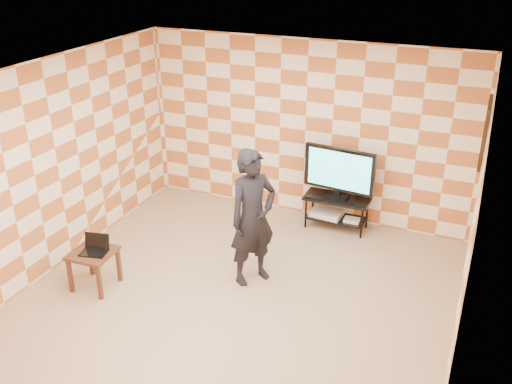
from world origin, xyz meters
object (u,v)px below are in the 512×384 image
(tv_stand, at_px, (337,206))
(side_table, at_px, (93,258))
(tv, at_px, (339,171))
(person, at_px, (253,218))

(tv_stand, distance_m, side_table, 3.55)
(tv, relative_size, person, 0.60)
(tv_stand, relative_size, side_table, 1.84)
(tv_stand, xyz_separation_m, side_table, (-2.35, -2.66, 0.05))
(tv_stand, xyz_separation_m, tv, (0.00, -0.00, 0.56))
(side_table, relative_size, person, 0.30)
(tv_stand, relative_size, person, 0.54)
(tv_stand, height_order, tv, tv)
(tv, xyz_separation_m, person, (-0.60, -1.74, -0.04))
(tv_stand, xyz_separation_m, person, (-0.60, -1.75, 0.51))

